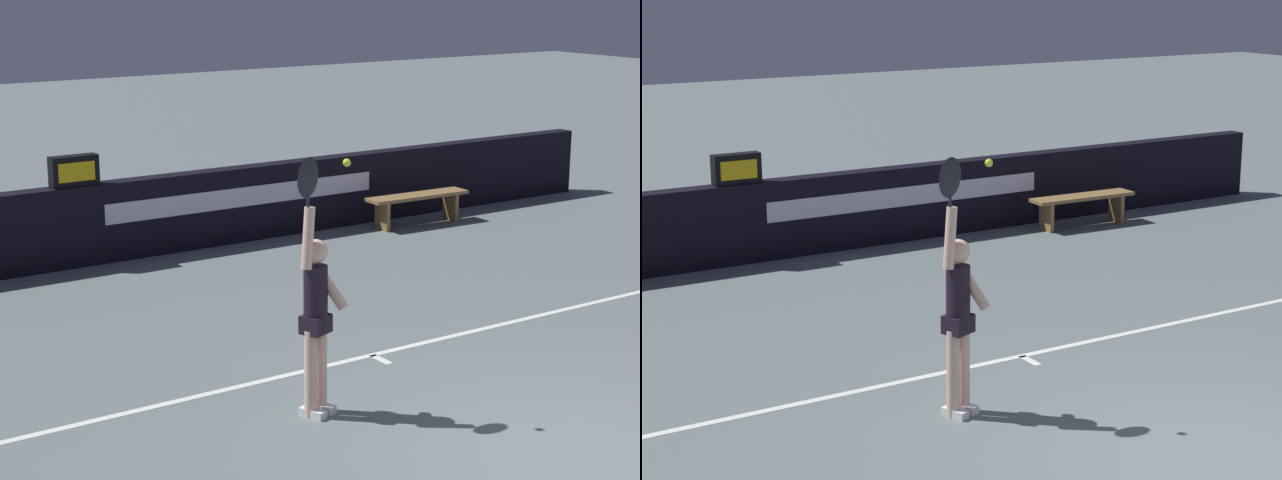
{
  "view_description": "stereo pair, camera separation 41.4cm",
  "coord_description": "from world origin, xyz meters",
  "views": [
    {
      "loc": [
        -6.34,
        -5.67,
        3.84
      ],
      "look_at": [
        -1.32,
        1.82,
        1.59
      ],
      "focal_mm": 62.84,
      "sensor_mm": 36.0,
      "label": 1
    },
    {
      "loc": [
        -5.99,
        -5.89,
        3.84
      ],
      "look_at": [
        -1.32,
        1.82,
        1.59
      ],
      "focal_mm": 62.84,
      "sensor_mm": 36.0,
      "label": 2
    }
  ],
  "objects": [
    {
      "name": "courtside_bench_far",
      "position": [
        3.96,
        7.08,
        0.36
      ],
      "size": [
        1.67,
        0.43,
        0.47
      ],
      "color": "olive",
      "rests_on": "ground"
    },
    {
      "name": "ground_plane",
      "position": [
        0.0,
        0.0,
        0.0
      ],
      "size": [
        60.0,
        60.0,
        0.0
      ],
      "primitive_type": "plane",
      "color": "slate"
    },
    {
      "name": "tennis_player",
      "position": [
        -1.3,
        1.91,
        0.94
      ],
      "size": [
        0.49,
        0.39,
        2.31
      ],
      "color": "beige",
      "rests_on": "ground"
    },
    {
      "name": "speed_display",
      "position": [
        -1.13,
        7.72,
        1.25
      ],
      "size": [
        0.62,
        0.2,
        0.39
      ],
      "color": "black",
      "rests_on": "back_wall"
    },
    {
      "name": "back_wall",
      "position": [
        0.0,
        7.73,
        0.53
      ],
      "size": [
        15.37,
        0.29,
        1.05
      ],
      "color": "black",
      "rests_on": "ground"
    },
    {
      "name": "tennis_ball",
      "position": [
        -1.13,
        1.7,
        2.24
      ],
      "size": [
        0.07,
        0.07,
        0.07
      ],
      "color": "#CEDA2D"
    },
    {
      "name": "court_lines",
      "position": [
        0.0,
        0.36,
        0.0
      ],
      "size": [
        12.44,
        5.09,
        0.0
      ],
      "color": "white",
      "rests_on": "ground"
    }
  ]
}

